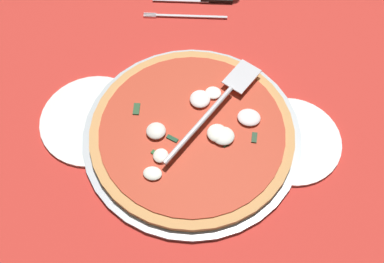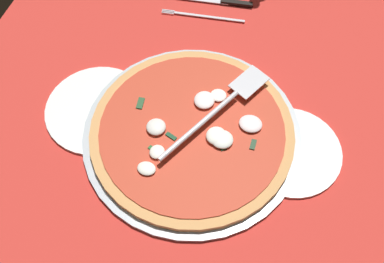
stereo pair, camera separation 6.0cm
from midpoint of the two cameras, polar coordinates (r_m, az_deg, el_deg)
The scene contains 8 objects.
ground_plane at distance 95.57cm, azimuth -0.20°, elevation -0.94°, with size 111.77×111.77×0.80cm, color red.
checker_pattern at distance 95.18cm, azimuth -0.20°, elevation -0.80°, with size 111.77×111.77×0.10cm.
pizza_pan at distance 94.65cm, azimuth -1.83°, elevation -0.60°, with size 43.90×43.90×1.24cm, color #ADBAC3.
dinner_plate_left at distance 99.41cm, azimuth -13.56°, elevation 1.27°, with size 21.88×21.88×1.00cm, color white.
dinner_plate_right at distance 95.65cm, azimuth 10.14°, elevation -1.20°, with size 20.08×20.08×1.00cm, color white.
pizza at distance 93.37cm, azimuth -1.79°, elevation -0.13°, with size 40.78×40.78×3.01cm.
pizza_server at distance 93.50cm, azimuth 0.92°, elevation 2.95°, with size 15.71×27.39×1.00cm.
place_setting_far at distance 116.64cm, azimuth -1.42°, elevation 14.62°, with size 21.32×14.66×1.40cm.
Camera 1 is at (6.35, -47.02, 82.71)cm, focal length 43.98 mm.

